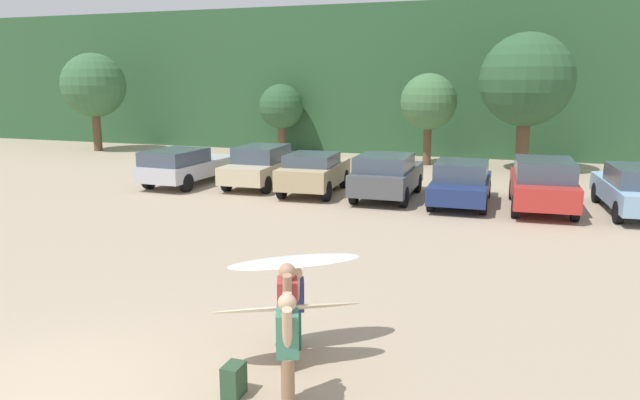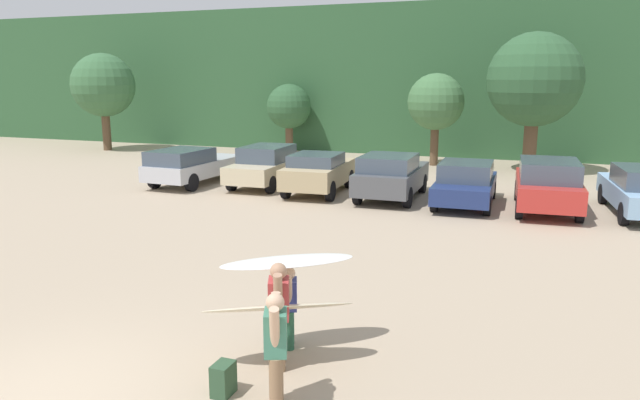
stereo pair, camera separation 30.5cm
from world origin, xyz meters
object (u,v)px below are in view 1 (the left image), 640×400
at_px(parked_car_tan, 314,172).
at_px(backpack_dropped, 234,380).
at_px(parked_car_dark_gray, 387,175).
at_px(parked_car_sky_blue, 636,189).
at_px(parked_car_champagne, 261,165).
at_px(person_companion, 288,344).
at_px(person_adult, 288,309).
at_px(surfboard_cream, 287,308).
at_px(person_child, 296,302).
at_px(parked_car_navy, 461,182).
at_px(parked_car_silver, 186,165).
at_px(surfboard_white, 295,262).
at_px(parked_car_red, 543,183).

height_order(parked_car_tan, backpack_dropped, parked_car_tan).
bearing_deg(parked_car_dark_gray, parked_car_sky_blue, -89.85).
distance_m(parked_car_champagne, person_companion, 16.31).
bearing_deg(parked_car_champagne, parked_car_sky_blue, -94.73).
relative_size(parked_car_dark_gray, person_adult, 2.69).
height_order(parked_car_champagne, person_adult, person_adult).
bearing_deg(backpack_dropped, person_adult, 69.57).
bearing_deg(person_companion, surfboard_cream, -89.35).
relative_size(parked_car_champagne, person_child, 3.31).
relative_size(parked_car_dark_gray, backpack_dropped, 9.59).
bearing_deg(parked_car_champagne, person_child, -154.74).
xyz_separation_m(parked_car_navy, person_adult, (-1.09, -12.67, 0.16)).
relative_size(parked_car_champagne, backpack_dropped, 9.73).
distance_m(parked_car_silver, surfboard_white, 15.55).
distance_m(parked_car_sky_blue, surfboard_white, 14.00).
xyz_separation_m(parked_car_tan, parked_car_dark_gray, (2.76, -0.09, 0.04)).
height_order(parked_car_champagne, person_child, parked_car_champagne).
xyz_separation_m(parked_car_silver, surfboard_cream, (9.62, -12.77, 0.11)).
distance_m(parked_car_tan, parked_car_sky_blue, 10.67).
relative_size(person_adult, surfboard_white, 0.79).
bearing_deg(person_child, parked_car_tan, -93.62).
distance_m(parked_car_sky_blue, backpack_dropped, 15.54).
bearing_deg(parked_car_sky_blue, surfboard_cream, 147.65).
distance_m(parked_car_tan, surfboard_cream, 13.49).
xyz_separation_m(parked_car_champagne, parked_car_dark_gray, (5.25, -0.86, 0.03)).
height_order(parked_car_silver, person_companion, person_companion).
height_order(parked_car_navy, person_companion, person_companion).
height_order(parked_car_tan, person_child, parked_car_tan).
bearing_deg(person_child, parked_car_red, -129.91).
relative_size(parked_car_tan, person_child, 3.12).
distance_m(parked_car_navy, parked_car_sky_blue, 5.33).
bearing_deg(parked_car_silver, parked_car_navy, -88.63).
bearing_deg(parked_car_tan, surfboard_cream, -165.47).
relative_size(parked_car_red, parked_car_sky_blue, 0.93).
xyz_separation_m(parked_car_dark_gray, surfboard_white, (1.39, -12.20, 0.60)).
bearing_deg(parked_car_sky_blue, parked_car_champagne, 81.25).
height_order(person_child, person_companion, person_companion).
distance_m(parked_car_dark_gray, surfboard_cream, 12.81).
relative_size(person_adult, person_companion, 1.03).
bearing_deg(parked_car_dark_gray, surfboard_cream, -174.63).
height_order(parked_car_navy, parked_car_red, parked_car_red).
bearing_deg(surfboard_white, parked_car_tan, -108.08).
relative_size(parked_car_silver, person_companion, 3.07).
bearing_deg(parked_car_tan, surfboard_white, -165.03).
bearing_deg(person_child, parked_car_navy, -118.12).
relative_size(parked_car_silver, parked_car_champagne, 1.09).
relative_size(person_child, person_companion, 0.85).
height_order(surfboard_cream, backpack_dropped, surfboard_cream).
bearing_deg(person_child, parked_car_champagne, -85.28).
bearing_deg(parked_car_dark_gray, parked_car_red, -92.75).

